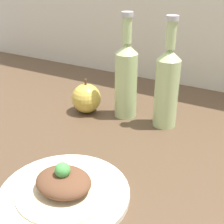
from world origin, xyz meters
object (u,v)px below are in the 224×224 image
at_px(cider_bottle_right, 167,85).
at_px(apple, 86,98).
at_px(plated_food, 64,183).
at_px(plate, 64,193).
at_px(cider_bottle_left, 126,78).

xyz_separation_m(cider_bottle_right, apple, (-0.22, -0.03, -0.07)).
distance_m(plated_food, apple, 0.36).
height_order(plate, cider_bottle_left, cider_bottle_left).
distance_m(plated_food, cider_bottle_right, 0.37).
distance_m(cider_bottle_left, cider_bottle_right, 0.12).
xyz_separation_m(plate, apple, (-0.16, 0.32, 0.03)).
height_order(cider_bottle_right, apple, cider_bottle_right).
height_order(plated_food, cider_bottle_left, cider_bottle_left).
xyz_separation_m(plated_food, apple, (-0.16, 0.32, 0.01)).
distance_m(cider_bottle_left, apple, 0.13).
bearing_deg(cider_bottle_right, plated_food, -99.15).
relative_size(plate, cider_bottle_right, 0.86).
bearing_deg(apple, plated_food, -62.73).
relative_size(plated_food, apple, 1.77).
relative_size(plated_food, cider_bottle_right, 0.62).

